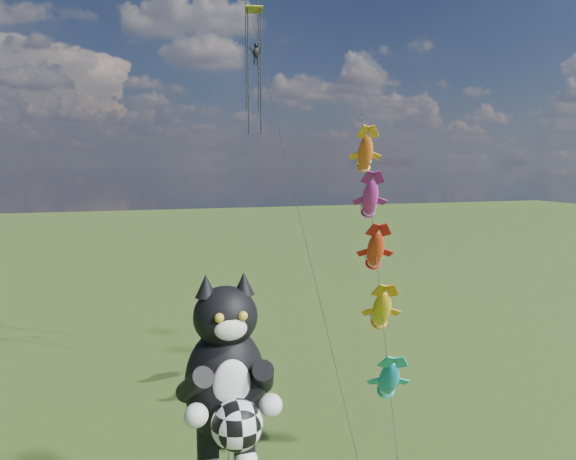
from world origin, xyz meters
name	(u,v)px	position (x,y,z in m)	size (l,w,h in m)	color
cat_kite_rig	(227,375)	(3.43, -2.02, 7.60)	(2.79, 4.30, 10.56)	brown
fish_windsock_rig	(376,250)	(12.49, 6.71, 9.48)	(5.22, 15.16, 16.88)	brown
parafoil_rig	(257,50)	(9.90, 18.81, 20.86)	(1.88, 17.54, 26.12)	brown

